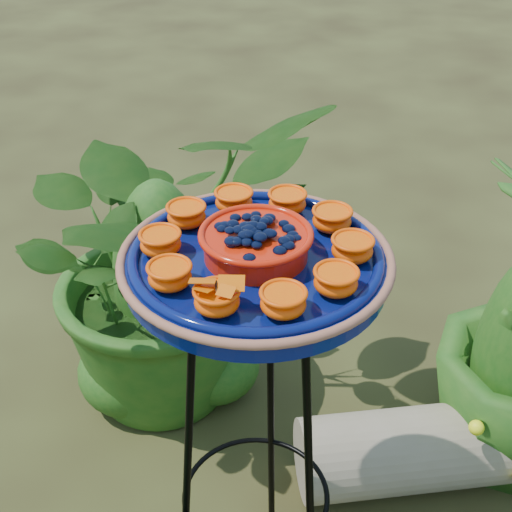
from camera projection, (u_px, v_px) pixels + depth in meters
name	position (u px, v px, depth m)	size (l,w,h in m)	color
tripod_stand	(256.00, 419.00, 1.41)	(0.35, 0.36, 0.88)	black
feeder_dish	(256.00, 257.00, 1.20)	(0.49, 0.49, 0.10)	#06114F
driftwood_log	(426.00, 448.00, 1.89)	(0.23, 0.23, 0.68)	gray
shrub_back_left	(161.00, 254.00, 2.01)	(0.86, 0.74, 0.95)	#1B4F15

